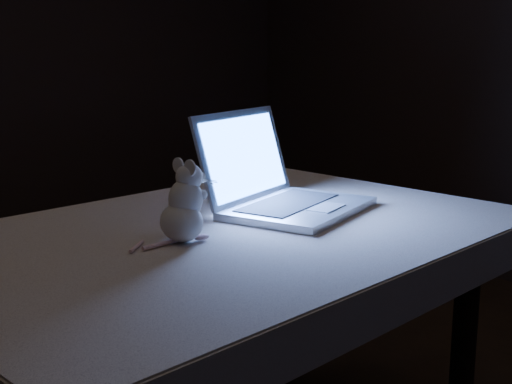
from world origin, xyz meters
TOP-DOWN VIEW (x-y plane):
  - table at (0.06, -0.10)m, footprint 1.51×1.08m
  - tablecloth at (0.08, -0.10)m, footprint 1.61×1.17m
  - laptop at (0.32, -0.08)m, footprint 0.51×0.48m
  - plush_mouse at (-0.09, -0.14)m, footprint 0.16×0.16m

SIDE VIEW (x-z plane):
  - table at x=0.06m, z-range 0.00..0.75m
  - tablecloth at x=0.08m, z-range 0.65..0.76m
  - plush_mouse at x=-0.09m, z-range 0.76..0.95m
  - laptop at x=0.32m, z-range 0.76..1.04m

